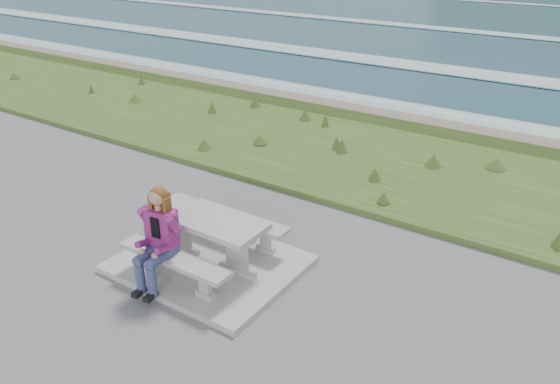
{
  "coord_description": "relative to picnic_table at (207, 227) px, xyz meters",
  "views": [
    {
      "loc": [
        4.73,
        -5.15,
        4.59
      ],
      "look_at": [
        0.47,
        1.2,
        0.89
      ],
      "focal_mm": 35.0,
      "sensor_mm": 36.0,
      "label": 1
    }
  ],
  "objects": [
    {
      "name": "bench_landward",
      "position": [
        0.0,
        -0.7,
        -0.23
      ],
      "size": [
        1.8,
        0.35,
        0.45
      ],
      "color": "#A3A39D",
      "rests_on": "concrete_slab"
    },
    {
      "name": "concrete_slab",
      "position": [
        -0.0,
        0.0,
        -0.63
      ],
      "size": [
        2.6,
        2.1,
        0.1
      ],
      "primitive_type": "cube",
      "color": "#A3A39D",
      "rests_on": "ground"
    },
    {
      "name": "seated_woman",
      "position": [
        -0.19,
        -0.84,
        -0.05
      ],
      "size": [
        0.47,
        0.76,
        1.44
      ],
      "rotation": [
        0.0,
        0.0,
        0.11
      ],
      "color": "navy",
      "rests_on": "concrete_slab"
    },
    {
      "name": "picnic_table",
      "position": [
        0.0,
        0.0,
        0.0
      ],
      "size": [
        1.8,
        0.75,
        0.75
      ],
      "color": "#A3A39D",
      "rests_on": "concrete_slab"
    },
    {
      "name": "ocean",
      "position": [
        -0.0,
        25.09,
        -2.42
      ],
      "size": [
        1600.0,
        1600.0,
        0.09
      ],
      "color": "#204B5C",
      "rests_on": "ground"
    },
    {
      "name": "shore_drop",
      "position": [
        -0.0,
        7.9,
        -0.68
      ],
      "size": [
        160.0,
        0.8,
        2.2
      ],
      "primitive_type": "cube",
      "color": "#6C6351",
      "rests_on": "ground"
    },
    {
      "name": "grass_verge",
      "position": [
        -0.0,
        5.0,
        -0.68
      ],
      "size": [
        160.0,
        4.5,
        0.22
      ],
      "primitive_type": "cube",
      "color": "#2C4C1C",
      "rests_on": "ground"
    },
    {
      "name": "bench_seaward",
      "position": [
        0.0,
        0.7,
        -0.23
      ],
      "size": [
        1.8,
        0.35,
        0.45
      ],
      "color": "#A3A39D",
      "rests_on": "concrete_slab"
    }
  ]
}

